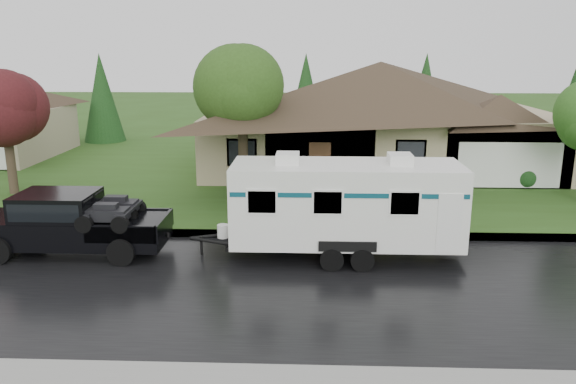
{
  "coord_description": "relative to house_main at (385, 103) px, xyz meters",
  "views": [
    {
      "loc": [
        -1.72,
        -16.41,
        6.37
      ],
      "look_at": [
        -2.44,
        2.0,
        1.67
      ],
      "focal_mm": 35.0,
      "sensor_mm": 36.0,
      "label": 1
    }
  ],
  "objects": [
    {
      "name": "shrub_row",
      "position": [
        -0.29,
        -4.54,
        -2.94
      ],
      "size": [
        13.6,
        1.0,
        1.0
      ],
      "color": "#143814",
      "rests_on": "lawn"
    },
    {
      "name": "pickup_truck",
      "position": [
        -11.69,
        -13.5,
        -2.52
      ],
      "size": [
        5.99,
        2.28,
        2.0
      ],
      "color": "black",
      "rests_on": "ground"
    },
    {
      "name": "curb",
      "position": [
        -2.29,
        -11.59,
        -3.52
      ],
      "size": [
        140.0,
        0.5,
        0.15
      ],
      "primitive_type": "cube",
      "color": "gray",
      "rests_on": "ground"
    },
    {
      "name": "road",
      "position": [
        -2.29,
        -15.84,
        -3.59
      ],
      "size": [
        140.0,
        8.0,
        0.01
      ],
      "primitive_type": "cube",
      "color": "black",
      "rests_on": "ground"
    },
    {
      "name": "lawn",
      "position": [
        -2.29,
        1.16,
        -3.52
      ],
      "size": [
        140.0,
        26.0,
        0.15
      ],
      "primitive_type": "cube",
      "color": "#2B4C17",
      "rests_on": "ground"
    },
    {
      "name": "tree_red",
      "position": [
        -17.15,
        -6.52,
        0.38
      ],
      "size": [
        3.33,
        3.33,
        5.51
      ],
      "color": "#382B1E",
      "rests_on": "lawn"
    },
    {
      "name": "ground",
      "position": [
        -2.29,
        -13.84,
        -3.59
      ],
      "size": [
        140.0,
        140.0,
        0.0
      ],
      "primitive_type": "plane",
      "color": "#2B4C17",
      "rests_on": "ground"
    },
    {
      "name": "tree_left_green",
      "position": [
        -6.92,
        -6.12,
        0.99
      ],
      "size": [
        3.86,
        3.86,
        6.39
      ],
      "color": "#382B1E",
      "rests_on": "lawn"
    },
    {
      "name": "house_main",
      "position": [
        0.0,
        0.0,
        0.0
      ],
      "size": [
        19.44,
        10.8,
        6.9
      ],
      "color": "tan",
      "rests_on": "lawn"
    },
    {
      "name": "travel_trailer",
      "position": [
        -2.88,
        -13.5,
        -1.83
      ],
      "size": [
        7.39,
        2.6,
        3.32
      ],
      "color": "white",
      "rests_on": "ground"
    }
  ]
}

